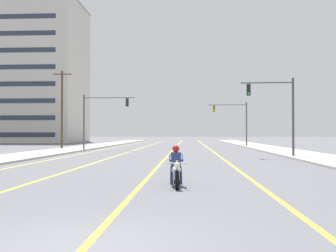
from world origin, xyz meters
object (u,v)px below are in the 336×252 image
(motorcycle_with_rider, at_px, (176,170))
(traffic_signal_near_right, at_px, (278,106))
(apartment_building_far_left_block, at_px, (11,73))
(traffic_signal_near_left, at_px, (99,113))
(utility_pole_left_near, at_px, (62,108))
(traffic_signal_mid_right, at_px, (235,117))

(motorcycle_with_rider, bearing_deg, traffic_signal_near_right, 65.91)
(motorcycle_with_rider, bearing_deg, apartment_building_far_left_block, 119.40)
(motorcycle_with_rider, xyz_separation_m, traffic_signal_near_right, (7.44, 16.64, 3.46))
(traffic_signal_near_left, distance_m, utility_pole_left_near, 8.13)
(utility_pole_left_near, bearing_deg, motorcycle_with_rider, -65.54)
(motorcycle_with_rider, xyz_separation_m, traffic_signal_mid_right, (6.98, 40.21, 3.54))
(motorcycle_with_rider, xyz_separation_m, utility_pole_left_near, (-15.47, 34.00, 4.52))
(traffic_signal_mid_right, relative_size, utility_pole_left_near, 0.64)
(motorcycle_with_rider, distance_m, traffic_signal_near_left, 30.33)
(traffic_signal_near_left, relative_size, utility_pole_left_near, 0.64)
(traffic_signal_near_left, distance_m, traffic_signal_mid_right, 20.15)
(traffic_signal_mid_right, distance_m, apartment_building_far_left_block, 52.12)
(motorcycle_with_rider, relative_size, apartment_building_far_left_block, 0.07)
(traffic_signal_mid_right, distance_m, utility_pole_left_near, 23.31)
(motorcycle_with_rider, distance_m, utility_pole_left_near, 37.62)
(traffic_signal_near_right, relative_size, traffic_signal_mid_right, 1.00)
(traffic_signal_mid_right, bearing_deg, motorcycle_with_rider, -99.84)
(motorcycle_with_rider, height_order, traffic_signal_near_left, traffic_signal_near_left)
(apartment_building_far_left_block, bearing_deg, traffic_signal_near_left, -53.45)
(utility_pole_left_near, distance_m, apartment_building_far_left_block, 39.74)
(traffic_signal_near_left, xyz_separation_m, apartment_building_far_left_block, (-27.65, 37.31, 10.57))
(traffic_signal_near_right, bearing_deg, utility_pole_left_near, 142.85)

